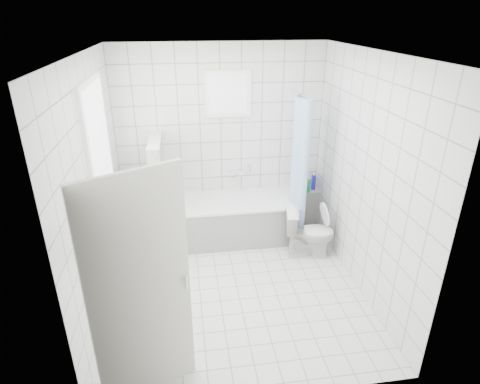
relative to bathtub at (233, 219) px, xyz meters
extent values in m
plane|color=white|center=(-0.10, -1.12, -0.29)|extent=(3.00, 3.00, 0.00)
plane|color=white|center=(-0.10, -1.12, 2.31)|extent=(3.00, 3.00, 0.00)
cube|color=white|center=(-0.10, 0.38, 1.01)|extent=(2.80, 0.02, 2.60)
cube|color=white|center=(-0.10, -2.62, 1.01)|extent=(2.80, 0.02, 2.60)
cube|color=white|center=(-1.50, -1.12, 1.01)|extent=(0.02, 3.00, 2.60)
cube|color=white|center=(1.30, -1.12, 1.01)|extent=(0.02, 3.00, 2.60)
cube|color=white|center=(-1.46, -0.82, 1.31)|extent=(0.01, 0.90, 1.40)
cube|color=white|center=(0.00, 0.33, 1.66)|extent=(0.50, 0.01, 0.50)
cube|color=white|center=(-1.41, -0.82, 0.57)|extent=(0.18, 1.02, 0.08)
cube|color=silver|center=(-1.00, -2.42, 0.71)|extent=(0.73, 0.41, 2.00)
cube|color=white|center=(0.00, 0.00, -0.02)|extent=(1.79, 0.75, 0.55)
cube|color=white|center=(0.00, 0.00, 0.27)|extent=(1.81, 0.77, 0.03)
cube|color=white|center=(-0.97, -0.05, 0.46)|extent=(0.15, 0.85, 1.50)
cube|color=white|center=(1.15, 0.25, -0.02)|extent=(0.40, 0.24, 0.55)
imported|color=white|center=(0.93, -0.58, 0.03)|extent=(0.68, 0.47, 0.64)
cylinder|color=silver|center=(0.85, -0.02, 1.71)|extent=(0.02, 0.80, 0.02)
cube|color=silver|center=(0.10, 0.33, 0.56)|extent=(0.18, 0.06, 0.06)
imported|color=#E057A1|center=(-1.40, -1.19, 0.76)|extent=(0.16, 0.16, 0.30)
imported|color=#38CAFF|center=(-1.40, -1.01, 0.71)|extent=(0.12, 0.12, 0.20)
imported|color=silver|center=(-1.40, -0.88, 0.69)|extent=(0.15, 0.15, 0.17)
cylinder|color=#261DE8|center=(1.22, 0.26, 0.37)|extent=(0.06, 0.06, 0.22)
cylinder|color=#18933E|center=(1.12, 0.17, 0.36)|extent=(0.06, 0.06, 0.20)
cylinder|color=red|center=(1.09, 0.28, 0.36)|extent=(0.06, 0.06, 0.20)
camera|label=1|loc=(-0.63, -4.90, 2.65)|focal=30.00mm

